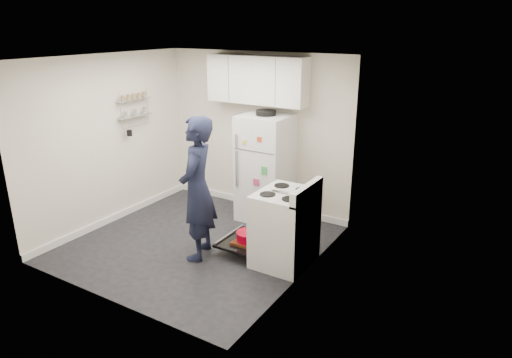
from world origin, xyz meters
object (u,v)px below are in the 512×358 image
Objects in this scene: refrigerator at (265,168)px; person at (197,189)px; electric_range at (284,228)px; open_oven_door at (246,239)px.

refrigerator is 0.91× the size of person.
electric_range is 0.59× the size of person.
person is (-0.12, -1.51, 0.11)m from refrigerator.
electric_range is 1.57× the size of open_oven_door.
electric_range is 0.61m from open_oven_door.
open_oven_door is at bearing 108.08° from person.
refrigerator is (-0.91, 1.10, 0.35)m from electric_range.
refrigerator reaches higher than electric_range.
open_oven_door is (-0.55, -0.02, -0.28)m from electric_range.
open_oven_door is at bearing -177.60° from electric_range.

